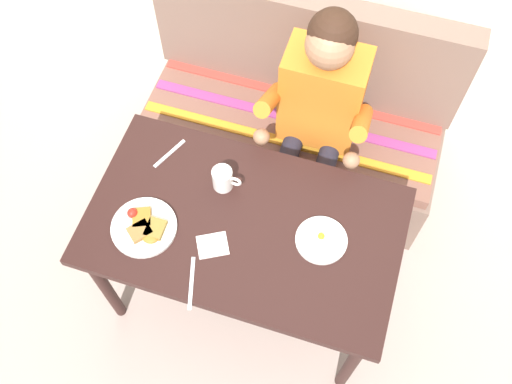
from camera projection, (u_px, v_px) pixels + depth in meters
The scene contains 10 objects.
ground_plane at pixel (247, 288), 2.85m from camera, with size 8.00×8.00×0.00m, color #AD978D.
table at pixel (244, 233), 2.29m from camera, with size 1.20×0.70×0.73m.
couch at pixel (293, 127), 2.92m from camera, with size 1.44×0.56×1.00m.
person at pixel (318, 111), 2.46m from camera, with size 0.45×0.61×1.21m.
plate_breakfast at pixel (144, 227), 2.19m from camera, with size 0.25×0.25×0.05m.
plate_eggs at pixel (321, 240), 2.17m from camera, with size 0.20×0.20×0.04m.
coffee_mug at pixel (223, 178), 2.25m from camera, with size 0.12×0.08×0.10m.
napkin at pixel (213, 245), 2.17m from camera, with size 0.11×0.09×0.01m, color silver.
fork at pixel (169, 154), 2.36m from camera, with size 0.01×0.17×0.01m, color silver.
knife at pixel (191, 283), 2.10m from camera, with size 0.01×0.20×0.01m, color silver.
Camera 1 is at (0.33, -0.90, 2.73)m, focal length 40.93 mm.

